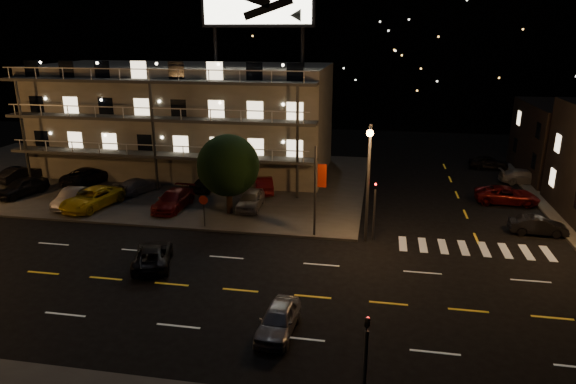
% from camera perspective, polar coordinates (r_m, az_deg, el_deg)
% --- Properties ---
extents(ground, '(140.00, 140.00, 0.00)m').
position_cam_1_polar(ground, '(29.33, -9.14, -10.41)').
color(ground, black).
rests_on(ground, ground).
extents(curb_nw, '(44.00, 24.00, 0.15)m').
position_cam_1_polar(curb_nw, '(51.79, -16.63, 1.56)').
color(curb_nw, '#3D3D3A').
rests_on(curb_nw, ground).
extents(motel, '(28.00, 13.80, 18.10)m').
position_cam_1_polar(motel, '(52.51, -11.24, 8.07)').
color(motel, '#9C9688').
rests_on(motel, ground).
extents(hill_backdrop, '(120.00, 25.00, 24.00)m').
position_cam_1_polar(hill_backdrop, '(94.37, 1.12, 16.19)').
color(hill_backdrop, black).
rests_on(hill_backdrop, ground).
extents(streetlight_nc, '(0.44, 1.92, 8.00)m').
position_cam_1_polar(streetlight_nc, '(33.44, 8.93, 2.26)').
color(streetlight_nc, '#2D2D30').
rests_on(streetlight_nc, ground).
extents(signal_nw, '(0.20, 0.27, 4.60)m').
position_cam_1_polar(signal_nw, '(34.66, 9.60, -1.36)').
color(signal_nw, '#2D2D30').
rests_on(signal_nw, ground).
extents(signal_sw, '(0.20, 0.27, 4.60)m').
position_cam_1_polar(signal_sw, '(19.32, 8.64, -17.58)').
color(signal_sw, '#2D2D30').
rests_on(signal_sw, ground).
extents(banner_north, '(0.83, 0.16, 6.40)m').
position_cam_1_polar(banner_north, '(34.54, 3.17, 0.29)').
color(banner_north, '#2D2D30').
rests_on(banner_north, ground).
extents(stop_sign, '(0.91, 0.11, 2.61)m').
position_cam_1_polar(stop_sign, '(37.03, -9.35, -1.52)').
color(stop_sign, '#2D2D30').
rests_on(stop_sign, ground).
extents(tree, '(4.88, 4.70, 6.15)m').
position_cam_1_polar(tree, '(38.95, -6.71, 2.76)').
color(tree, black).
rests_on(tree, curb_nw).
extents(lot_car_0, '(2.95, 4.80, 1.53)m').
position_cam_1_polar(lot_car_0, '(49.29, -27.45, 0.52)').
color(lot_car_0, black).
rests_on(lot_car_0, curb_nw).
extents(lot_car_1, '(1.78, 4.33, 1.39)m').
position_cam_1_polar(lot_car_1, '(44.63, -22.90, -0.58)').
color(lot_car_1, gray).
rests_on(lot_car_1, curb_nw).
extents(lot_car_2, '(3.67, 5.94, 1.53)m').
position_cam_1_polar(lot_car_2, '(43.58, -20.95, -0.66)').
color(lot_car_2, yellow).
rests_on(lot_car_2, curb_nw).
extents(lot_car_3, '(2.28, 5.07, 1.44)m').
position_cam_1_polar(lot_car_3, '(41.53, -12.62, -0.84)').
color(lot_car_3, '#550C0D').
rests_on(lot_car_3, curb_nw).
extents(lot_car_4, '(1.84, 4.32, 1.46)m').
position_cam_1_polar(lot_car_4, '(40.66, -4.18, -0.84)').
color(lot_car_4, gray).
rests_on(lot_car_4, curb_nw).
extents(lot_car_5, '(2.68, 4.58, 1.43)m').
position_cam_1_polar(lot_car_5, '(53.98, -27.53, 1.79)').
color(lot_car_5, black).
rests_on(lot_car_5, curb_nw).
extents(lot_car_6, '(3.72, 5.85, 1.50)m').
position_cam_1_polar(lot_car_6, '(50.79, -21.18, 1.76)').
color(lot_car_6, black).
rests_on(lot_car_6, curb_nw).
extents(lot_car_7, '(3.13, 4.72, 1.27)m').
position_cam_1_polar(lot_car_7, '(46.51, -16.26, 0.73)').
color(lot_car_7, gray).
rests_on(lot_car_7, curb_nw).
extents(lot_car_8, '(3.16, 4.35, 1.38)m').
position_cam_1_polar(lot_car_8, '(45.60, -8.66, 0.99)').
color(lot_car_8, black).
rests_on(lot_car_8, curb_nw).
extents(lot_car_9, '(2.70, 4.55, 1.42)m').
position_cam_1_polar(lot_car_9, '(44.74, -2.77, 0.88)').
color(lot_car_9, '#550C0D').
rests_on(lot_car_9, curb_nw).
extents(side_car_0, '(3.83, 1.40, 1.25)m').
position_cam_1_polar(side_car_0, '(39.87, 26.02, -3.39)').
color(side_car_0, black).
rests_on(side_car_0, ground).
extents(side_car_1, '(5.11, 2.45, 1.41)m').
position_cam_1_polar(side_car_1, '(45.90, 23.16, -0.32)').
color(side_car_1, '#550C0D').
rests_on(side_car_1, ground).
extents(side_car_2, '(4.58, 1.97, 1.31)m').
position_cam_1_polar(side_car_2, '(52.59, 24.81, 1.56)').
color(side_car_2, gray).
rests_on(side_car_2, ground).
extents(side_car_3, '(3.90, 1.59, 1.32)m').
position_cam_1_polar(side_car_3, '(56.88, 21.38, 3.08)').
color(side_car_3, black).
rests_on(side_car_3, ground).
extents(road_car_east, '(1.82, 4.00, 1.33)m').
position_cam_1_polar(road_car_east, '(24.79, -1.08, -14.00)').
color(road_car_east, gray).
rests_on(road_car_east, ground).
extents(road_car_west, '(3.41, 4.99, 1.27)m').
position_cam_1_polar(road_car_west, '(32.35, -14.79, -6.80)').
color(road_car_west, black).
rests_on(road_car_west, ground).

